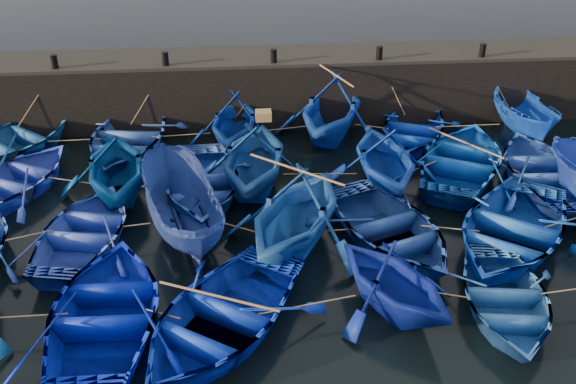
{
  "coord_description": "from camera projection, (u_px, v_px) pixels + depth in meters",
  "views": [
    {
      "loc": [
        -1.41,
        -13.56,
        10.5
      ],
      "look_at": [
        0.0,
        3.2,
        0.7
      ],
      "focal_mm": 40.0,
      "sensor_mm": 36.0,
      "label": 1
    }
  ],
  "objects": [
    {
      "name": "boat_3",
      "position": [
        332.0,
        107.0,
        23.72
      ],
      "size": [
        5.78,
        6.12,
        2.55
      ],
      "primitive_type": "imported",
      "rotation": [
        0.0,
        0.0,
        -0.42
      ],
      "color": "#0F3CAD",
      "rests_on": "ground"
    },
    {
      "name": "quay_top",
      "position": [
        272.0,
        56.0,
        24.81
      ],
      "size": [
        26.0,
        2.5,
        0.12
      ],
      "primitive_type": "cube",
      "color": "black",
      "rests_on": "quay_wall"
    },
    {
      "name": "mooring_ropes",
      "position": [
        292.0,
        159.0,
        20.99
      ],
      "size": [
        18.98,
        11.66,
        2.1
      ],
      "color": "tan",
      "rests_on": "ground"
    },
    {
      "name": "boat_15",
      "position": [
        181.0,
        209.0,
        18.08
      ],
      "size": [
        3.2,
        5.4,
        1.96
      ],
      "primitive_type": "imported",
      "rotation": [
        0.0,
        0.0,
        3.41
      ],
      "color": "navy",
      "rests_on": "ground"
    },
    {
      "name": "bollard_1",
      "position": [
        165.0,
        59.0,
        23.59
      ],
      "size": [
        0.24,
        0.24,
        0.5
      ],
      "primitive_type": "cylinder",
      "color": "black",
      "rests_on": "quay_top"
    },
    {
      "name": "boat_10",
      "position": [
        385.0,
        156.0,
        20.56
      ],
      "size": [
        3.87,
        4.44,
        2.28
      ],
      "primitive_type": "imported",
      "rotation": [
        0.0,
        0.0,
        3.17
      ],
      "color": "#0C36A4",
      "rests_on": "ground"
    },
    {
      "name": "boat_11",
      "position": [
        463.0,
        159.0,
        21.61
      ],
      "size": [
        6.16,
        6.82,
        1.16
      ],
      "primitive_type": "imported",
      "rotation": [
        0.0,
        0.0,
        2.65
      ],
      "color": "#073F98",
      "rests_on": "ground"
    },
    {
      "name": "boat_7",
      "position": [
        116.0,
        165.0,
        20.0
      ],
      "size": [
        4.36,
        4.87,
        2.3
      ],
      "primitive_type": "imported",
      "rotation": [
        0.0,
        0.0,
        3.29
      ],
      "color": "navy",
      "rests_on": "ground"
    },
    {
      "name": "boat_0",
      "position": [
        7.0,
        142.0,
        22.74
      ],
      "size": [
        6.67,
        6.77,
        1.15
      ],
      "primitive_type": "imported",
      "rotation": [
        0.0,
        0.0,
        2.4
      ],
      "color": "navy",
      "rests_on": "ground"
    },
    {
      "name": "boat_1",
      "position": [
        127.0,
        137.0,
        23.11
      ],
      "size": [
        4.64,
        5.97,
        1.14
      ],
      "primitive_type": "imported",
      "rotation": [
        0.0,
        0.0,
        -0.14
      ],
      "color": "#234591",
      "rests_on": "ground"
    },
    {
      "name": "boat_8",
      "position": [
        201.0,
        182.0,
        20.34
      ],
      "size": [
        3.81,
        5.21,
        1.06
      ],
      "primitive_type": "imported",
      "rotation": [
        0.0,
        0.0,
        0.03
      ],
      "color": "#284FB3",
      "rests_on": "ground"
    },
    {
      "name": "boat_18",
      "position": [
        511.0,
        228.0,
        17.92
      ],
      "size": [
        6.68,
        7.01,
        1.18
      ],
      "primitive_type": "imported",
      "rotation": [
        0.0,
        0.0,
        -0.64
      ],
      "color": "#0B3FA5",
      "rests_on": "ground"
    },
    {
      "name": "wooden_crate",
      "position": [
        263.0,
        115.0,
        19.68
      ],
      "size": [
        0.49,
        0.43,
        0.28
      ],
      "primitive_type": "cube",
      "color": "olive",
      "rests_on": "boat_9"
    },
    {
      "name": "quay_wall",
      "position": [
        273.0,
        88.0,
        25.47
      ],
      "size": [
        26.0,
        2.5,
        2.5
      ],
      "primitive_type": "cube",
      "color": "black",
      "rests_on": "ground"
    },
    {
      "name": "ground",
      "position": [
        298.0,
        275.0,
        17.06
      ],
      "size": [
        120.0,
        120.0,
        0.0
      ],
      "primitive_type": "plane",
      "color": "black",
      "rests_on": "ground"
    },
    {
      "name": "boat_24",
      "position": [
        505.0,
        299.0,
        15.51
      ],
      "size": [
        3.72,
        4.76,
        0.9
      ],
      "primitive_type": "imported",
      "rotation": [
        0.0,
        0.0,
        -0.15
      ],
      "color": "#265FA8",
      "rests_on": "ground"
    },
    {
      "name": "boat_9",
      "position": [
        255.0,
        156.0,
        20.35
      ],
      "size": [
        4.8,
        5.34,
        2.49
      ],
      "primitive_type": "imported",
      "rotation": [
        0.0,
        0.0,
        2.98
      ],
      "color": "navy",
      "rests_on": "ground"
    },
    {
      "name": "boat_14",
      "position": [
        86.0,
        231.0,
        18.02
      ],
      "size": [
        4.2,
        5.27,
        0.98
      ],
      "primitive_type": "imported",
      "rotation": [
        0.0,
        0.0,
        2.95
      ],
      "color": "blue",
      "rests_on": "ground"
    },
    {
      "name": "boat_4",
      "position": [
        413.0,
        129.0,
        23.9
      ],
      "size": [
        4.98,
        5.7,
        0.99
      ],
      "primitive_type": "imported",
      "rotation": [
        0.0,
        0.0,
        -0.4
      ],
      "color": "#062A95",
      "rests_on": "ground"
    },
    {
      "name": "boat_16",
      "position": [
        296.0,
        211.0,
        17.47
      ],
      "size": [
        5.91,
        6.17,
        2.51
      ],
      "primitive_type": "imported",
      "rotation": [
        0.0,
        0.0,
        -0.5
      ],
      "color": "#1651A8",
      "rests_on": "ground"
    },
    {
      "name": "boat_12",
      "position": [
        547.0,
        171.0,
        20.89
      ],
      "size": [
        4.12,
        5.62,
        1.14
      ],
      "primitive_type": "imported",
      "rotation": [
        0.0,
        0.0,
        3.11
      ],
      "color": "#214494",
      "rests_on": "ground"
    },
    {
      "name": "boat_5",
      "position": [
        524.0,
        116.0,
        24.08
      ],
      "size": [
        1.63,
        4.3,
        1.66
      ],
      "primitive_type": "imported",
      "rotation": [
        0.0,
        0.0,
        -0.0
      ],
      "color": "blue",
      "rests_on": "ground"
    },
    {
      "name": "loose_oars",
      "position": [
        340.0,
        157.0,
        18.93
      ],
      "size": [
        10.39,
        12.5,
        1.49
      ],
      "color": "#99724C",
      "rests_on": "ground"
    },
    {
      "name": "bollard_4",
      "position": [
        483.0,
        50.0,
        24.46
      ],
      "size": [
        0.24,
        0.24,
        0.5
      ],
      "primitive_type": "cylinder",
      "color": "black",
      "rests_on": "quay_top"
    },
    {
      "name": "bollard_3",
      "position": [
        379.0,
        53.0,
        24.17
      ],
      "size": [
        0.24,
        0.24,
        0.5
      ],
      "primitive_type": "cylinder",
      "color": "black",
      "rests_on": "quay_top"
    },
    {
      "name": "boat_6",
      "position": [
        14.0,
        179.0,
        20.57
      ],
      "size": [
        5.32,
        5.91,
        1.01
      ],
      "primitive_type": "imported",
      "rotation": [
        0.0,
        0.0,
        2.66
      ],
      "color": "#263CC0",
      "rests_on": "ground"
    },
    {
      "name": "bollard_0",
      "position": [
        54.0,
        62.0,
        23.3
      ],
      "size": [
        0.24,
        0.24,
        0.5
      ],
      "primitive_type": "cylinder",
      "color": "black",
      "rests_on": "quay_top"
    },
    {
      "name": "bollard_2",
      "position": [
        274.0,
        56.0,
        23.88
      ],
      "size": [
        0.24,
        0.24,
        0.5
      ],
      "primitive_type": "cylinder",
      "color": "black",
      "rests_on": "quay_top"
    },
    {
      "name": "boat_22",
      "position": [
        219.0,
        316.0,
        14.81
      ],
      "size": [
        6.2,
        6.62,
        1.12
      ],
      "primitive_type": "imported",
      "rotation": [
        0.0,
        0.0,
        -0.59
      ],
      "color": "#0623A9",
      "rests_on": "ground"
    },
    {
      "name": "boat_2",
      "position": [
        234.0,
        120.0,
        23.29
      ],
      "size": [
        4.01,
        4.46,
        2.09
      ],
      "primitive_type": "imported",
      "rotation": [
        0.0,
        0.0,
        -0.16
      ],
      "color": "navy",
      "rests_on": "ground"
    },
    {
      "name": "boat_23",
      "position": [
        394.0,
        280.0,
        15.32
      ],
      "size": [
        4.61,
        4.79,
        1.94
      ],
      "primitive_type": "imported",
      "rotation": [
        0.0,
        0.0,
        0.54
      ],
      "color": "navy",
      "rests_on": "ground"
    },
    {
      "name": "boat_21",
      "position": [
        107.0,
        311.0,
        14.96
      ],
      "size": [
        3.96,
        5.47,
        1.12
      ],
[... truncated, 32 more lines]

